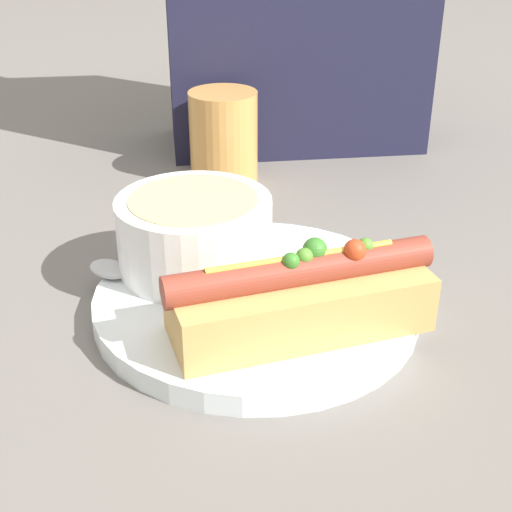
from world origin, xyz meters
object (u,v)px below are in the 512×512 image
(hot_dog, at_px, (301,297))
(spoon, at_px, (129,279))
(soup_bowl, at_px, (194,231))
(drinking_glass, at_px, (222,137))

(hot_dog, height_order, spoon, hot_dog)
(hot_dog, bearing_deg, spoon, 135.95)
(hot_dog, height_order, soup_bowl, hot_dog)
(soup_bowl, height_order, spoon, soup_bowl)
(hot_dog, bearing_deg, soup_bowl, 113.81)
(soup_bowl, bearing_deg, spoon, -160.39)
(soup_bowl, relative_size, drinking_glass, 1.25)
(hot_dog, relative_size, spoon, 1.50)
(soup_bowl, distance_m, spoon, 0.06)
(spoon, bearing_deg, hot_dog, -168.37)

